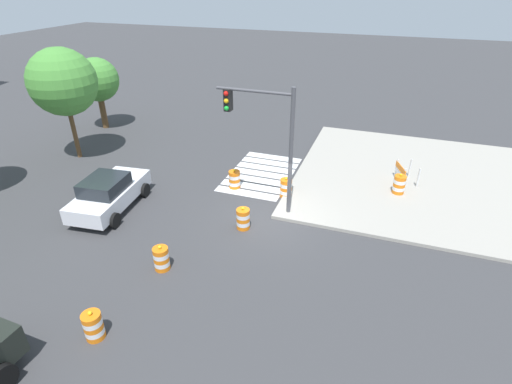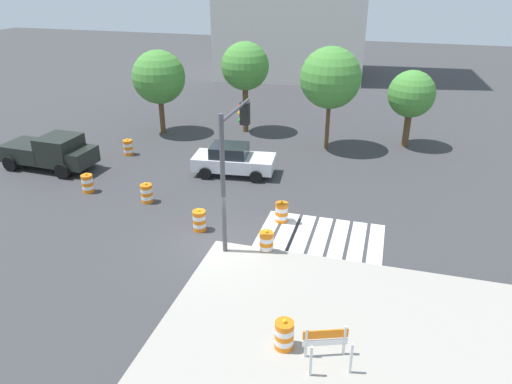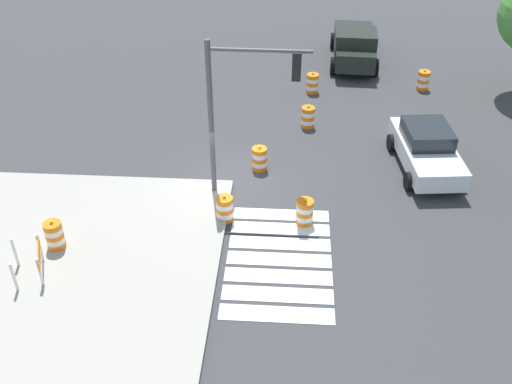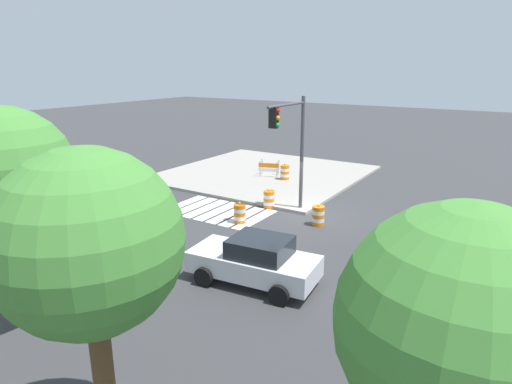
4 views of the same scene
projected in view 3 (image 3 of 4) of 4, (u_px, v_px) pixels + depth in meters
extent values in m
plane|color=#38383A|center=(233.00, 184.00, 21.24)|extent=(120.00, 120.00, 0.00)
cube|color=#9E998E|center=(3.00, 293.00, 16.62)|extent=(12.00, 12.00, 0.15)
cube|color=silver|center=(281.00, 215.00, 19.72)|extent=(0.60, 3.20, 0.02)
cube|color=silver|center=(281.00, 229.00, 19.11)|extent=(0.60, 3.20, 0.02)
cube|color=silver|center=(280.00, 244.00, 18.50)|extent=(0.60, 3.20, 0.02)
cube|color=silver|center=(279.00, 259.00, 17.89)|extent=(0.60, 3.20, 0.02)
cube|color=silver|center=(278.00, 276.00, 17.28)|extent=(0.60, 3.20, 0.02)
cube|color=silver|center=(277.00, 295.00, 16.66)|extent=(0.60, 3.20, 0.02)
cube|color=silver|center=(277.00, 314.00, 16.05)|extent=(0.60, 3.20, 0.02)
cube|color=silver|center=(426.00, 152.00, 21.73)|extent=(4.47, 2.28, 0.70)
cube|color=#1E2328|center=(427.00, 134.00, 21.56)|extent=(2.06, 1.79, 0.60)
cylinder|color=black|center=(461.00, 180.00, 20.87)|extent=(0.68, 0.31, 0.66)
cylinder|color=black|center=(409.00, 181.00, 20.80)|extent=(0.68, 0.31, 0.66)
cylinder|color=black|center=(439.00, 142.00, 23.07)|extent=(0.68, 0.31, 0.66)
cylinder|color=black|center=(391.00, 143.00, 23.00)|extent=(0.68, 0.31, 0.66)
cube|color=black|center=(353.00, 37.00, 30.97)|extent=(2.58, 2.11, 0.90)
cube|color=black|center=(355.00, 46.00, 29.09)|extent=(1.98, 2.08, 1.50)
cube|color=black|center=(355.00, 60.00, 28.37)|extent=(1.48, 1.96, 0.90)
cylinder|color=black|center=(375.00, 67.00, 28.78)|extent=(0.85, 0.34, 0.84)
cylinder|color=black|center=(333.00, 66.00, 28.96)|extent=(0.85, 0.34, 0.84)
cylinder|color=black|center=(371.00, 42.00, 31.54)|extent=(0.85, 0.34, 0.84)
cylinder|color=black|center=(333.00, 41.00, 31.72)|extent=(0.85, 0.34, 0.84)
cylinder|color=orange|center=(259.00, 167.00, 22.01)|extent=(0.56, 0.56, 0.18)
cylinder|color=white|center=(259.00, 163.00, 21.91)|extent=(0.56, 0.56, 0.18)
cylinder|color=orange|center=(259.00, 159.00, 21.80)|extent=(0.56, 0.56, 0.18)
cylinder|color=white|center=(260.00, 155.00, 21.70)|extent=(0.56, 0.56, 0.18)
cylinder|color=orange|center=(260.00, 150.00, 21.59)|extent=(0.56, 0.56, 0.18)
sphere|color=yellow|center=(260.00, 147.00, 21.51)|extent=(0.12, 0.12, 0.12)
cylinder|color=orange|center=(422.00, 87.00, 27.68)|extent=(0.56, 0.56, 0.18)
cylinder|color=white|center=(423.00, 84.00, 27.58)|extent=(0.56, 0.56, 0.18)
cylinder|color=orange|center=(423.00, 80.00, 27.47)|extent=(0.56, 0.56, 0.18)
cylinder|color=white|center=(424.00, 77.00, 27.37)|extent=(0.56, 0.56, 0.18)
cylinder|color=orange|center=(424.00, 73.00, 27.27)|extent=(0.56, 0.56, 0.18)
sphere|color=yellow|center=(425.00, 70.00, 27.18)|extent=(0.12, 0.12, 0.12)
cylinder|color=orange|center=(307.00, 125.00, 24.69)|extent=(0.56, 0.56, 0.18)
cylinder|color=white|center=(308.00, 121.00, 24.59)|extent=(0.56, 0.56, 0.18)
cylinder|color=orange|center=(308.00, 117.00, 24.48)|extent=(0.56, 0.56, 0.18)
cylinder|color=white|center=(308.00, 113.00, 24.38)|extent=(0.56, 0.56, 0.18)
cylinder|color=orange|center=(308.00, 109.00, 24.27)|extent=(0.56, 0.56, 0.18)
sphere|color=yellow|center=(309.00, 106.00, 24.19)|extent=(0.12, 0.12, 0.12)
cylinder|color=orange|center=(304.00, 221.00, 19.33)|extent=(0.56, 0.56, 0.18)
cylinder|color=white|center=(304.00, 216.00, 19.22)|extent=(0.56, 0.56, 0.18)
cylinder|color=orange|center=(305.00, 212.00, 19.12)|extent=(0.56, 0.56, 0.18)
cylinder|color=white|center=(305.00, 208.00, 19.02)|extent=(0.56, 0.56, 0.18)
cylinder|color=orange|center=(305.00, 203.00, 18.91)|extent=(0.56, 0.56, 0.18)
sphere|color=yellow|center=(305.00, 199.00, 18.83)|extent=(0.12, 0.12, 0.12)
cylinder|color=orange|center=(225.00, 218.00, 19.47)|extent=(0.56, 0.56, 0.18)
cylinder|color=white|center=(225.00, 213.00, 19.36)|extent=(0.56, 0.56, 0.18)
cylinder|color=orange|center=(225.00, 209.00, 19.26)|extent=(0.56, 0.56, 0.18)
cylinder|color=white|center=(225.00, 204.00, 19.15)|extent=(0.56, 0.56, 0.18)
cylinder|color=orange|center=(224.00, 200.00, 19.05)|extent=(0.56, 0.56, 0.18)
sphere|color=yellow|center=(224.00, 196.00, 18.96)|extent=(0.12, 0.12, 0.12)
cylinder|color=orange|center=(312.00, 90.00, 27.41)|extent=(0.56, 0.56, 0.18)
cylinder|color=white|center=(312.00, 87.00, 27.31)|extent=(0.56, 0.56, 0.18)
cylinder|color=orange|center=(312.00, 83.00, 27.20)|extent=(0.56, 0.56, 0.18)
cylinder|color=white|center=(313.00, 80.00, 27.10)|extent=(0.56, 0.56, 0.18)
cylinder|color=orange|center=(313.00, 76.00, 26.99)|extent=(0.56, 0.56, 0.18)
sphere|color=yellow|center=(313.00, 73.00, 26.91)|extent=(0.12, 0.12, 0.12)
cylinder|color=orange|center=(57.00, 244.00, 18.13)|extent=(0.56, 0.56, 0.18)
cylinder|color=white|center=(56.00, 239.00, 18.03)|extent=(0.56, 0.56, 0.18)
cylinder|color=orange|center=(54.00, 235.00, 17.93)|extent=(0.56, 0.56, 0.18)
cylinder|color=white|center=(53.00, 230.00, 17.82)|extent=(0.56, 0.56, 0.18)
cylinder|color=orange|center=(52.00, 226.00, 17.72)|extent=(0.56, 0.56, 0.18)
sphere|color=yellow|center=(51.00, 222.00, 17.63)|extent=(0.12, 0.12, 0.12)
cube|color=silver|center=(40.00, 248.00, 17.36)|extent=(0.09, 0.09, 1.00)
cube|color=silver|center=(15.00, 252.00, 17.19)|extent=(0.09, 0.09, 1.00)
cube|color=silver|center=(40.00, 272.00, 16.50)|extent=(0.09, 0.09, 1.00)
cube|color=silver|center=(14.00, 277.00, 16.34)|extent=(0.09, 0.09, 1.00)
cube|color=orange|center=(39.00, 253.00, 16.79)|extent=(1.23, 0.50, 0.28)
cube|color=white|center=(41.00, 261.00, 16.97)|extent=(1.23, 0.50, 0.20)
cylinder|color=#4C4C51|center=(211.00, 121.00, 19.11)|extent=(0.18, 0.18, 5.50)
cylinder|color=#4C4C51|center=(260.00, 50.00, 17.60)|extent=(0.15, 3.20, 0.12)
cube|color=black|center=(297.00, 66.00, 17.79)|extent=(0.36, 0.28, 0.90)
sphere|color=red|center=(297.00, 54.00, 17.77)|extent=(0.20, 0.20, 0.20)
sphere|color=#F2A514|center=(297.00, 63.00, 17.95)|extent=(0.20, 0.20, 0.20)
sphere|color=green|center=(296.00, 72.00, 18.12)|extent=(0.20, 0.20, 0.20)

